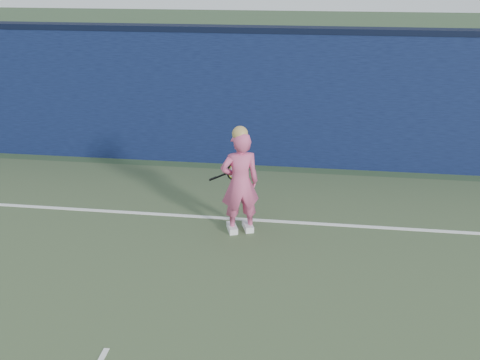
# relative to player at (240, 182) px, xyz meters

# --- Properties ---
(backstop_wall) EXTENTS (24.00, 0.40, 2.50)m
(backstop_wall) POSITION_rel_player_xyz_m (-1.04, 2.83, 0.47)
(backstop_wall) COLOR black
(backstop_wall) RESTS_ON ground
(wall_cap) EXTENTS (24.00, 0.42, 0.10)m
(wall_cap) POSITION_rel_player_xyz_m (-1.04, 2.83, 1.77)
(wall_cap) COLOR black
(wall_cap) RESTS_ON backstop_wall
(player) EXTENTS (0.65, 0.53, 1.61)m
(player) POSITION_rel_player_xyz_m (0.00, 0.00, 0.00)
(player) COLOR #CC4F7D
(player) RESTS_ON ground
(racket) EXTENTS (0.51, 0.26, 0.29)m
(racket) POSITION_rel_player_xyz_m (-0.16, 0.42, -0.01)
(racket) COLOR black
(racket) RESTS_ON ground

